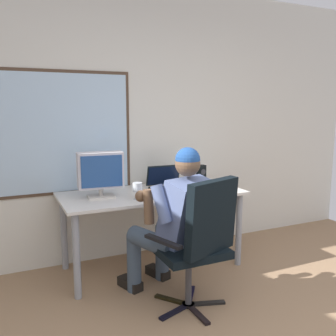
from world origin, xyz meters
TOP-DOWN VIEW (x-y plane):
  - wall_rear at (-0.03, 2.53)m, footprint 5.65×0.08m
  - desk at (0.01, 2.10)m, footprint 1.70×0.76m
  - office_chair at (0.03, 1.21)m, footprint 0.67×0.59m
  - person_seated at (-0.05, 1.47)m, footprint 0.68×0.89m
  - crt_monitor at (-0.48, 2.09)m, footprint 0.41×0.21m
  - laptop at (0.21, 2.20)m, footprint 0.36×0.31m
  - wine_glass at (-0.21, 1.89)m, footprint 0.08×0.08m
  - desk_speaker at (0.64, 2.26)m, footprint 0.09×0.08m
  - cd_case at (0.59, 1.93)m, footprint 0.15×0.14m

SIDE VIEW (x-z plane):
  - office_chair at x=0.03m, z-range 0.07..1.11m
  - desk at x=0.01m, z-range 0.27..1.01m
  - person_seated at x=-0.05m, z-range 0.03..1.28m
  - cd_case at x=0.59m, z-range 0.74..0.75m
  - laptop at x=0.21m, z-range 0.69..0.91m
  - desk_speaker at x=0.64m, z-range 0.74..0.94m
  - wine_glass at x=-0.21m, z-range 0.77..0.92m
  - crt_monitor at x=-0.48m, z-range 0.78..1.18m
  - wall_rear at x=-0.03m, z-range 0.00..2.73m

